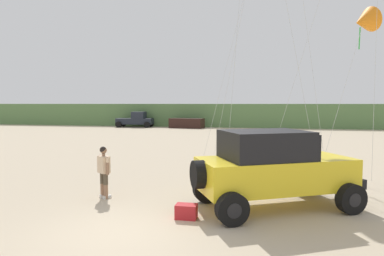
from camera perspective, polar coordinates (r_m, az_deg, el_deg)
ground_plane at (r=8.54m, az=-11.58°, el=-16.75°), size 220.00×220.00×0.00m
dune_ridge at (r=47.65m, az=9.70°, el=2.22°), size 90.00×9.58×2.99m
jeep at (r=10.11m, az=13.51°, el=-6.42°), size 5.00×4.07×2.26m
person_watching at (r=11.27m, az=-14.59°, el=-6.72°), size 0.52×0.46×1.67m
cooler_box at (r=9.21m, az=-0.96°, el=-13.84°), size 0.56×0.37×0.38m
distant_pickup at (r=44.38m, az=-9.41°, el=1.36°), size 4.76×2.76×1.98m
distant_sedan at (r=42.22m, az=-0.90°, el=0.82°), size 4.43×2.40×1.20m
kite_black_sled at (r=17.22m, az=26.90°, el=15.71°), size 2.78×2.56×7.25m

